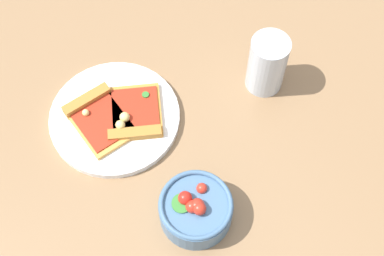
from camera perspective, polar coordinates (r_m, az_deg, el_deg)
The scene contains 6 objects.
ground_plane at distance 0.97m, azimuth -5.25°, elevation -0.05°, with size 2.40×2.40×0.00m, color #93704C.
plate at distance 0.98m, azimuth -8.35°, elevation 1.14°, with size 0.24×0.24×0.01m, color white.
pizza_slice_near at distance 0.97m, azimuth -10.07°, elevation 1.23°, with size 0.11×0.13×0.02m.
pizza_slice_far at distance 0.96m, azimuth -6.35°, elevation 1.23°, with size 0.13×0.14×0.02m.
salad_bowl at distance 0.87m, azimuth 0.33°, elevation -8.79°, with size 0.12×0.12×0.07m.
soda_glass at distance 0.99m, azimuth 8.08°, elevation 6.72°, with size 0.07×0.07×0.12m.
Camera 1 is at (0.15, 0.45, 0.85)m, focal length 49.30 mm.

